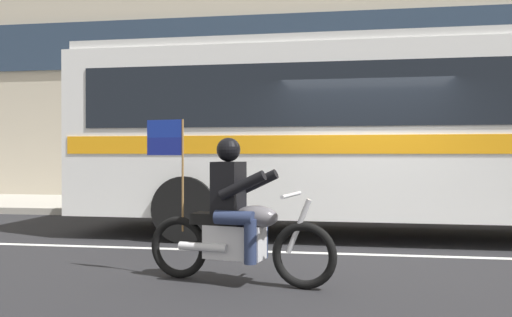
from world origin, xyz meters
name	(u,v)px	position (x,y,z in m)	size (l,w,h in m)	color
ground_plane	(366,247)	(0.00, 0.00, 0.00)	(60.00, 60.00, 0.00)	black
sidewalk_curb	(358,208)	(0.00, 5.10, 0.07)	(28.00, 3.80, 0.15)	#A39E93
lane_center_stripe	(367,254)	(0.00, -0.60, 0.00)	(26.60, 0.14, 0.01)	silver
transit_bus	(398,124)	(0.58, 1.19, 1.88)	(10.85, 2.72, 3.22)	white
motorcycle_with_rider	(237,221)	(-1.45, -2.51, 0.67)	(2.17, 0.72, 1.78)	black
fire_hydrant	(374,192)	(0.35, 4.33, 0.52)	(0.22, 0.30, 0.75)	red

